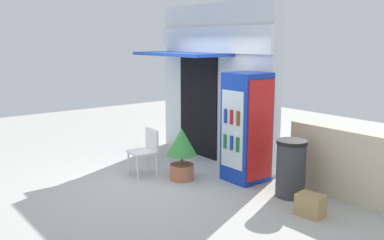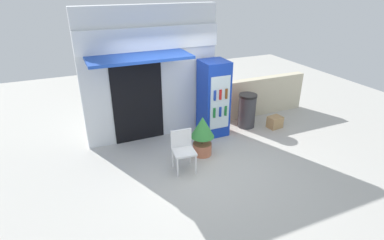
# 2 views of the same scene
# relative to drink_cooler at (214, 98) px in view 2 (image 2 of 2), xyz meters

# --- Properties ---
(ground) EXTENTS (16.00, 16.00, 0.00)m
(ground) POSITION_rel_drink_cooler_xyz_m (-1.05, -1.10, -0.94)
(ground) COLOR beige
(storefront_building) EXTENTS (3.24, 1.19, 3.13)m
(storefront_building) POSITION_rel_drink_cooler_xyz_m (-1.45, 0.49, 0.67)
(storefront_building) COLOR silver
(storefront_building) RESTS_ON ground
(drink_cooler) EXTENTS (0.65, 0.72, 1.88)m
(drink_cooler) POSITION_rel_drink_cooler_xyz_m (0.00, 0.00, 0.00)
(drink_cooler) COLOR #1438B2
(drink_cooler) RESTS_ON ground
(plastic_chair) EXTENTS (0.47, 0.47, 0.84)m
(plastic_chair) POSITION_rel_drink_cooler_xyz_m (-1.32, -1.21, -0.45)
(plastic_chair) COLOR white
(plastic_chair) RESTS_ON ground
(potted_plant_near_shop) EXTENTS (0.53, 0.53, 0.92)m
(potted_plant_near_shop) POSITION_rel_drink_cooler_xyz_m (-0.71, -0.86, -0.41)
(potted_plant_near_shop) COLOR #BC6B4C
(potted_plant_near_shop) RESTS_ON ground
(trash_bin) EXTENTS (0.48, 0.48, 0.90)m
(trash_bin) POSITION_rel_drink_cooler_xyz_m (0.99, -0.01, -0.49)
(trash_bin) COLOR #38383D
(trash_bin) RESTS_ON ground
(stone_boundary_wall) EXTENTS (2.62, 0.24, 1.09)m
(stone_boundary_wall) POSITION_rel_drink_cooler_xyz_m (1.90, 0.57, -0.40)
(stone_boundary_wall) COLOR beige
(stone_boundary_wall) RESTS_ON ground
(cardboard_box) EXTENTS (0.40, 0.32, 0.31)m
(cardboard_box) POSITION_rel_drink_cooler_xyz_m (1.65, -0.39, -0.79)
(cardboard_box) COLOR tan
(cardboard_box) RESTS_ON ground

